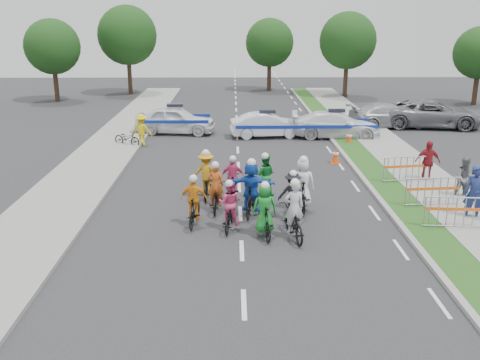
{
  "coord_description": "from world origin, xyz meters",
  "views": [
    {
      "loc": [
        -0.24,
        -14.09,
        6.48
      ],
      "look_at": [
        -0.01,
        3.34,
        1.1
      ],
      "focal_mm": 40.0,
      "sensor_mm": 36.0,
      "label": 1
    }
  ],
  "objects_px": {
    "police_car_2": "(336,125)",
    "tree_4": "(270,43)",
    "rider_9": "(233,183)",
    "tree_3": "(127,35)",
    "rider_0": "(294,218)",
    "parked_bike": "(127,138)",
    "civilian_sedan": "(389,116)",
    "barrier_2": "(406,170)",
    "police_car_0": "(175,120)",
    "barrier_0": "(456,214)",
    "rider_6": "(216,194)",
    "rider_8": "(265,182)",
    "civilian_suv": "(432,114)",
    "cone_1": "(349,138)",
    "tree_1": "(348,41)",
    "police_car_1": "(267,125)",
    "tree_2": "(480,53)",
    "spectator_2": "(427,162)",
    "spectator_1": "(465,179)",
    "rider_4": "(292,200)",
    "rider_5": "(251,191)",
    "spectator_0": "(475,194)",
    "rider_3": "(194,206)",
    "barrier_1": "(432,193)",
    "marshal_hiviz": "(142,130)",
    "rider_1": "(264,215)",
    "rider_10": "(206,179)",
    "rider_7": "(302,189)",
    "cone_0": "(336,156)",
    "tree_0": "(52,47)"
  },
  "relations": [
    {
      "from": "cone_1",
      "to": "parked_bike",
      "type": "bearing_deg",
      "value": -178.59
    },
    {
      "from": "rider_5",
      "to": "spectator_1",
      "type": "height_order",
      "value": "rider_5"
    },
    {
      "from": "marshal_hiviz",
      "to": "barrier_1",
      "type": "bearing_deg",
      "value": 149.67
    },
    {
      "from": "rider_8",
      "to": "barrier_2",
      "type": "distance_m",
      "value": 6.11
    },
    {
      "from": "rider_6",
      "to": "rider_8",
      "type": "xyz_separation_m",
      "value": [
        1.74,
        1.09,
        0.08
      ]
    },
    {
      "from": "rider_9",
      "to": "barrier_0",
      "type": "distance_m",
      "value": 7.57
    },
    {
      "from": "police_car_2",
      "to": "tree_0",
      "type": "height_order",
      "value": "tree_0"
    },
    {
      "from": "police_car_2",
      "to": "tree_4",
      "type": "distance_m",
      "value": 19.59
    },
    {
      "from": "barrier_2",
      "to": "rider_5",
      "type": "bearing_deg",
      "value": -151.55
    },
    {
      "from": "rider_4",
      "to": "barrier_2",
      "type": "distance_m",
      "value": 6.34
    },
    {
      "from": "rider_3",
      "to": "barrier_1",
      "type": "relative_size",
      "value": 0.86
    },
    {
      "from": "police_car_0",
      "to": "tree_3",
      "type": "height_order",
      "value": "tree_3"
    },
    {
      "from": "rider_1",
      "to": "rider_9",
      "type": "height_order",
      "value": "rider_1"
    },
    {
      "from": "spectator_2",
      "to": "tree_3",
      "type": "distance_m",
      "value": 30.66
    },
    {
      "from": "rider_6",
      "to": "civilian_sedan",
      "type": "distance_m",
      "value": 17.46
    },
    {
      "from": "rider_10",
      "to": "rider_6",
      "type": "bearing_deg",
      "value": 107.55
    },
    {
      "from": "rider_0",
      "to": "parked_bike",
      "type": "xyz_separation_m",
      "value": [
        -7.29,
        12.04,
        -0.21
      ]
    },
    {
      "from": "rider_9",
      "to": "cone_1",
      "type": "height_order",
      "value": "rider_9"
    },
    {
      "from": "spectator_0",
      "to": "tree_4",
      "type": "relative_size",
      "value": 0.29
    },
    {
      "from": "marshal_hiviz",
      "to": "tree_3",
      "type": "height_order",
      "value": "tree_3"
    },
    {
      "from": "spectator_2",
      "to": "tree_3",
      "type": "bearing_deg",
      "value": 124.61
    },
    {
      "from": "marshal_hiviz",
      "to": "rider_1",
      "type": "bearing_deg",
      "value": 124.38
    },
    {
      "from": "police_car_1",
      "to": "tree_1",
      "type": "distance_m",
      "value": 17.1
    },
    {
      "from": "police_car_1",
      "to": "cone_0",
      "type": "distance_m",
      "value": 6.24
    },
    {
      "from": "tree_4",
      "to": "spectator_1",
      "type": "bearing_deg",
      "value": -80.06
    },
    {
      "from": "rider_8",
      "to": "barrier_0",
      "type": "distance_m",
      "value": 6.54
    },
    {
      "from": "civilian_sedan",
      "to": "cone_1",
      "type": "bearing_deg",
      "value": 134.63
    },
    {
      "from": "rider_4",
      "to": "rider_5",
      "type": "distance_m",
      "value": 1.42
    },
    {
      "from": "rider_4",
      "to": "rider_7",
      "type": "distance_m",
      "value": 0.96
    },
    {
      "from": "rider_9",
      "to": "cone_0",
      "type": "relative_size",
      "value": 2.44
    },
    {
      "from": "police_car_0",
      "to": "civilian_suv",
      "type": "relative_size",
      "value": 0.77
    },
    {
      "from": "rider_6",
      "to": "spectator_1",
      "type": "xyz_separation_m",
      "value": [
        9.04,
        1.0,
        0.21
      ]
    },
    {
      "from": "marshal_hiviz",
      "to": "cone_1",
      "type": "distance_m",
      "value": 10.81
    },
    {
      "from": "rider_9",
      "to": "spectator_0",
      "type": "height_order",
      "value": "spectator_0"
    },
    {
      "from": "rider_1",
      "to": "barrier_2",
      "type": "height_order",
      "value": "rider_1"
    },
    {
      "from": "civilian_sedan",
      "to": "barrier_2",
      "type": "distance_m",
      "value": 11.57
    },
    {
      "from": "rider_9",
      "to": "rider_4",
      "type": "bearing_deg",
      "value": 135.37
    },
    {
      "from": "tree_2",
      "to": "police_car_2",
      "type": "bearing_deg",
      "value": -138.47
    },
    {
      "from": "rider_8",
      "to": "tree_1",
      "type": "distance_m",
      "value": 27.1
    },
    {
      "from": "civilian_sedan",
      "to": "barrier_2",
      "type": "xyz_separation_m",
      "value": [
        -2.46,
        -11.31,
        -0.15
      ]
    },
    {
      "from": "rider_6",
      "to": "civilian_suv",
      "type": "height_order",
      "value": "rider_6"
    },
    {
      "from": "rider_0",
      "to": "rider_7",
      "type": "bearing_deg",
      "value": -112.18
    },
    {
      "from": "tree_2",
      "to": "rider_0",
      "type": "bearing_deg",
      "value": -123.21
    },
    {
      "from": "rider_3",
      "to": "rider_6",
      "type": "bearing_deg",
      "value": -108.11
    },
    {
      "from": "barrier_1",
      "to": "rider_4",
      "type": "bearing_deg",
      "value": -168.49
    },
    {
      "from": "rider_9",
      "to": "tree_3",
      "type": "relative_size",
      "value": 0.23
    },
    {
      "from": "police_car_1",
      "to": "barrier_0",
      "type": "xyz_separation_m",
      "value": [
        5.04,
        -13.64,
        -0.11
      ]
    },
    {
      "from": "rider_8",
      "to": "spectator_0",
      "type": "distance_m",
      "value": 7.07
    },
    {
      "from": "police_car_0",
      "to": "barrier_0",
      "type": "distance_m",
      "value": 17.86
    },
    {
      "from": "spectator_1",
      "to": "tree_3",
      "type": "distance_m",
      "value": 32.82
    }
  ]
}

